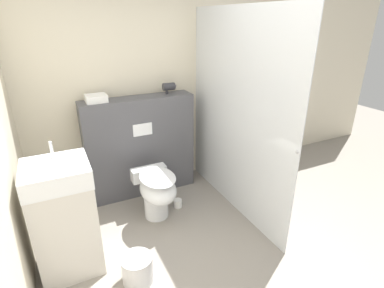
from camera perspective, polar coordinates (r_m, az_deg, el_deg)
The scene contains 9 objects.
wall_back at distance 3.66m, azimuth -9.87°, elevation 10.45°, with size 8.00×0.06×2.50m.
partition_panel at distance 3.63m, azimuth -9.77°, elevation -0.49°, with size 1.28×0.28×1.20m.
shower_glass at distance 3.17m, azimuth 8.36°, elevation 5.23°, with size 0.04×1.85×2.14m.
toilet at distance 3.21m, azimuth -6.76°, elevation -8.83°, with size 0.39×0.61×0.54m.
sink_vanity at distance 2.74m, azimuth -23.07°, elevation -12.85°, with size 0.49×0.48×1.13m.
hair_drier at distance 3.56m, azimuth -4.31°, elevation 10.84°, with size 0.17×0.09×0.13m.
folded_towel at distance 3.36m, azimuth -17.81°, elevation 8.29°, with size 0.22×0.20×0.08m.
spare_toilet_roll at distance 3.52m, azimuth -2.74°, elevation -11.20°, with size 0.10×0.10×0.09m.
waste_bin at distance 2.70m, azimuth -10.36°, elevation -22.38°, with size 0.26×0.26×0.24m.
Camera 1 is at (-0.99, -1.49, 2.02)m, focal length 28.00 mm.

